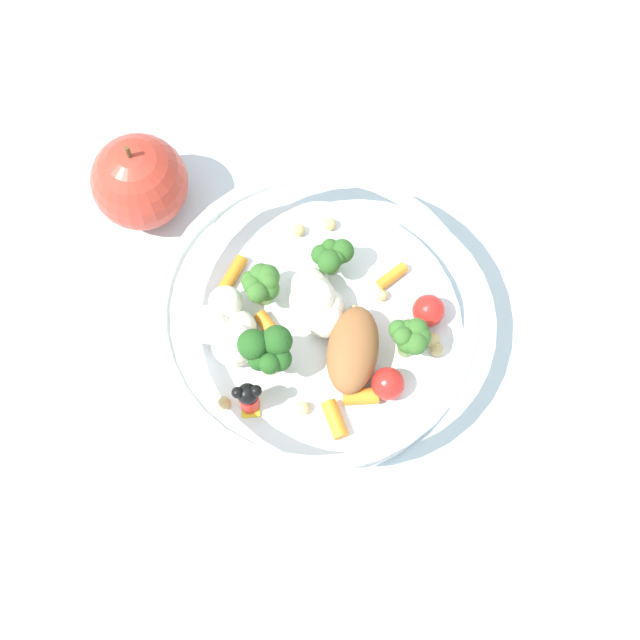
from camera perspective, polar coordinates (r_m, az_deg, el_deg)
The scene contains 3 objects.
ground_plane at distance 0.71m, azimuth -0.43°, elevation 0.38°, with size 2.40×2.40×0.00m, color silver.
food_container at distance 0.67m, azimuth -0.25°, elevation -0.11°, with size 0.24×0.24×0.07m.
loose_apple at distance 0.73m, azimuth -11.63°, elevation 8.77°, with size 0.08×0.08×0.09m.
Camera 1 is at (-0.25, 0.04, 0.66)m, focal length 49.28 mm.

